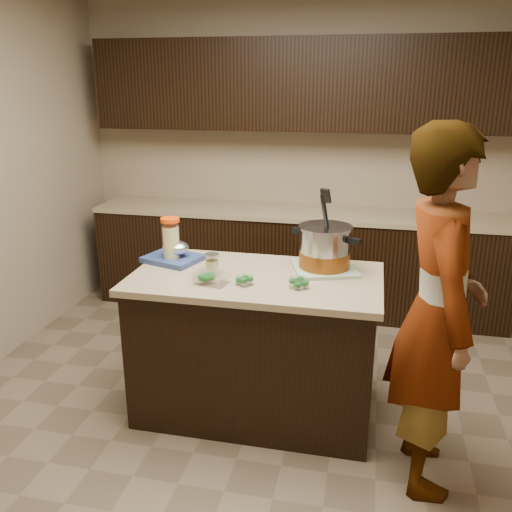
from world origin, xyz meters
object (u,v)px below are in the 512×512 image
Objects in this scene: island at (256,344)px; stock_pot at (325,250)px; lemonade_pitcher at (171,242)px; person at (437,314)px.

island is 0.71m from stock_pot.
lemonade_pitcher is at bearing -152.39° from stock_pot.
lemonade_pitcher is (-0.57, 0.12, 0.58)m from island.
person is (1.55, -0.50, -0.12)m from lemonade_pitcher.
person reaches higher than island.
stock_pot reaches higher than lemonade_pitcher.
person is at bearing -18.05° from lemonade_pitcher.
stock_pot is 0.83m from person.
lemonade_pitcher is (-0.95, -0.06, 0.00)m from stock_pot.
lemonade_pitcher is 1.63m from person.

